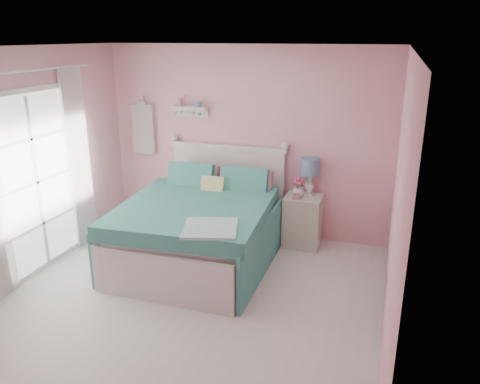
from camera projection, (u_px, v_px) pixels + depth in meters
The scene contains 12 objects.
floor at pixel (179, 311), 4.83m from camera, with size 4.50×4.50×0.00m, color silver.
room_shell at pixel (172, 163), 4.33m from camera, with size 4.50×4.50×4.50m.
bed at pixel (201, 229), 5.81m from camera, with size 1.82×2.22×1.26m.
nightstand at pixel (303, 221), 6.25m from camera, with size 0.48×0.47×0.69m.
table_lamp at pixel (310, 170), 6.12m from camera, with size 0.25×0.25×0.49m.
vase at pixel (298, 190), 6.14m from camera, with size 0.15×0.15×0.16m, color white.
teacup at pixel (297, 196), 6.05m from camera, with size 0.09×0.09×0.07m, color tan.
roses at pixel (298, 182), 6.10m from camera, with size 0.14×0.11×0.12m.
wall_shelf at pixel (190, 109), 6.49m from camera, with size 0.50×0.15×0.25m.
hanging_dress at pixel (143, 129), 6.81m from camera, with size 0.34×0.03×0.72m, color white.
french_door at pixel (36, 183), 5.43m from camera, with size 0.04×1.32×2.16m.
curtain_far at pixel (79, 159), 6.05m from camera, with size 0.04×0.40×2.32m, color white.
Camera 1 is at (1.91, -3.78, 2.70)m, focal length 35.00 mm.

